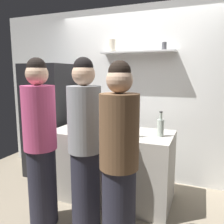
{
  "coord_description": "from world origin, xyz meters",
  "views": [
    {
      "loc": [
        0.91,
        -2.2,
        1.61
      ],
      "look_at": [
        -0.15,
        0.49,
        1.14
      ],
      "focal_mm": 37.37,
      "sensor_mm": 36.0,
      "label": 1
    }
  ],
  "objects_px": {
    "baking_pan": "(107,126)",
    "wine_bottle_green_glass": "(134,128)",
    "refrigerator": "(50,120)",
    "utensil_holder": "(76,122)",
    "wine_bottle_dark_glass": "(94,125)",
    "person_brown_jacket": "(119,163)",
    "wine_bottle_pale_glass": "(160,127)",
    "person_grey_hoodie": "(85,146)",
    "water_bottle_plastic": "(119,123)",
    "person_pink_top": "(40,144)"
  },
  "relations": [
    {
      "from": "water_bottle_plastic",
      "to": "person_grey_hoodie",
      "type": "relative_size",
      "value": 0.13
    },
    {
      "from": "refrigerator",
      "to": "baking_pan",
      "type": "bearing_deg",
      "value": -10.09
    },
    {
      "from": "baking_pan",
      "to": "person_grey_hoodie",
      "type": "height_order",
      "value": "person_grey_hoodie"
    },
    {
      "from": "wine_bottle_pale_glass",
      "to": "utensil_holder",
      "type": "bearing_deg",
      "value": 173.84
    },
    {
      "from": "wine_bottle_green_glass",
      "to": "utensil_holder",
      "type": "bearing_deg",
      "value": 163.48
    },
    {
      "from": "water_bottle_plastic",
      "to": "wine_bottle_pale_glass",
      "type": "bearing_deg",
      "value": -7.94
    },
    {
      "from": "wine_bottle_green_glass",
      "to": "refrigerator",
      "type": "bearing_deg",
      "value": 161.22
    },
    {
      "from": "baking_pan",
      "to": "wine_bottle_green_glass",
      "type": "xyz_separation_m",
      "value": [
        0.47,
        -0.33,
        0.08
      ]
    },
    {
      "from": "wine_bottle_green_glass",
      "to": "person_grey_hoodie",
      "type": "xyz_separation_m",
      "value": [
        -0.37,
        -0.5,
        -0.11
      ]
    },
    {
      "from": "wine_bottle_green_glass",
      "to": "wine_bottle_dark_glass",
      "type": "bearing_deg",
      "value": -174.06
    },
    {
      "from": "wine_bottle_dark_glass",
      "to": "wine_bottle_green_glass",
      "type": "xyz_separation_m",
      "value": [
        0.48,
        0.05,
        -0.01
      ]
    },
    {
      "from": "wine_bottle_dark_glass",
      "to": "person_brown_jacket",
      "type": "bearing_deg",
      "value": -49.89
    },
    {
      "from": "wine_bottle_pale_glass",
      "to": "person_brown_jacket",
      "type": "xyz_separation_m",
      "value": [
        -0.2,
        -0.86,
        -0.15
      ]
    },
    {
      "from": "water_bottle_plastic",
      "to": "person_grey_hoodie",
      "type": "distance_m",
      "value": 0.74
    },
    {
      "from": "person_brown_jacket",
      "to": "person_pink_top",
      "type": "height_order",
      "value": "person_pink_top"
    },
    {
      "from": "refrigerator",
      "to": "wine_bottle_dark_glass",
      "type": "bearing_deg",
      "value": -28.44
    },
    {
      "from": "person_grey_hoodie",
      "to": "baking_pan",
      "type": "bearing_deg",
      "value": 132.23
    },
    {
      "from": "wine_bottle_pale_glass",
      "to": "person_grey_hoodie",
      "type": "height_order",
      "value": "person_grey_hoodie"
    },
    {
      "from": "wine_bottle_dark_glass",
      "to": "person_pink_top",
      "type": "xyz_separation_m",
      "value": [
        -0.36,
        -0.55,
        -0.12
      ]
    },
    {
      "from": "utensil_holder",
      "to": "person_pink_top",
      "type": "relative_size",
      "value": 0.12
    },
    {
      "from": "water_bottle_plastic",
      "to": "utensil_holder",
      "type": "bearing_deg",
      "value": 175.27
    },
    {
      "from": "baking_pan",
      "to": "water_bottle_plastic",
      "type": "relative_size",
      "value": 1.43
    },
    {
      "from": "person_pink_top",
      "to": "wine_bottle_dark_glass",
      "type": "bearing_deg",
      "value": 131.3
    },
    {
      "from": "water_bottle_plastic",
      "to": "person_brown_jacket",
      "type": "distance_m",
      "value": 1.01
    },
    {
      "from": "water_bottle_plastic",
      "to": "person_brown_jacket",
      "type": "height_order",
      "value": "person_brown_jacket"
    },
    {
      "from": "wine_bottle_pale_glass",
      "to": "wine_bottle_green_glass",
      "type": "relative_size",
      "value": 1.02
    },
    {
      "from": "wine_bottle_green_glass",
      "to": "person_brown_jacket",
      "type": "bearing_deg",
      "value": -83.66
    },
    {
      "from": "baking_pan",
      "to": "wine_bottle_pale_glass",
      "type": "bearing_deg",
      "value": -14.15
    },
    {
      "from": "utensil_holder",
      "to": "wine_bottle_green_glass",
      "type": "bearing_deg",
      "value": -16.52
    },
    {
      "from": "wine_bottle_pale_glass",
      "to": "person_grey_hoodie",
      "type": "relative_size",
      "value": 0.17
    },
    {
      "from": "wine_bottle_green_glass",
      "to": "water_bottle_plastic",
      "type": "distance_m",
      "value": 0.34
    },
    {
      "from": "wine_bottle_pale_glass",
      "to": "person_pink_top",
      "type": "height_order",
      "value": "person_pink_top"
    },
    {
      "from": "water_bottle_plastic",
      "to": "person_pink_top",
      "type": "distance_m",
      "value": 1.01
    },
    {
      "from": "wine_bottle_dark_glass",
      "to": "person_brown_jacket",
      "type": "distance_m",
      "value": 0.89
    },
    {
      "from": "baking_pan",
      "to": "utensil_holder",
      "type": "height_order",
      "value": "utensil_holder"
    },
    {
      "from": "refrigerator",
      "to": "person_brown_jacket",
      "type": "relative_size",
      "value": 1.02
    },
    {
      "from": "refrigerator",
      "to": "person_brown_jacket",
      "type": "xyz_separation_m",
      "value": [
        1.63,
        -1.24,
        -0.03
      ]
    },
    {
      "from": "person_brown_jacket",
      "to": "person_grey_hoodie",
      "type": "distance_m",
      "value": 0.5
    },
    {
      "from": "baking_pan",
      "to": "water_bottle_plastic",
      "type": "height_order",
      "value": "water_bottle_plastic"
    },
    {
      "from": "baking_pan",
      "to": "wine_bottle_green_glass",
      "type": "distance_m",
      "value": 0.58
    },
    {
      "from": "utensil_holder",
      "to": "person_pink_top",
      "type": "xyz_separation_m",
      "value": [
        0.09,
        -0.88,
        -0.06
      ]
    },
    {
      "from": "utensil_holder",
      "to": "wine_bottle_dark_glass",
      "type": "relative_size",
      "value": 0.7
    },
    {
      "from": "person_brown_jacket",
      "to": "person_grey_hoodie",
      "type": "xyz_separation_m",
      "value": [
        -0.45,
        0.22,
        0.03
      ]
    },
    {
      "from": "utensil_holder",
      "to": "person_brown_jacket",
      "type": "bearing_deg",
      "value": -44.55
    },
    {
      "from": "utensil_holder",
      "to": "person_grey_hoodie",
      "type": "height_order",
      "value": "person_grey_hoodie"
    },
    {
      "from": "wine_bottle_pale_glass",
      "to": "wine_bottle_green_glass",
      "type": "height_order",
      "value": "wine_bottle_pale_glass"
    },
    {
      "from": "wine_bottle_pale_glass",
      "to": "water_bottle_plastic",
      "type": "distance_m",
      "value": 0.54
    },
    {
      "from": "utensil_holder",
      "to": "wine_bottle_green_glass",
      "type": "distance_m",
      "value": 0.97
    },
    {
      "from": "refrigerator",
      "to": "utensil_holder",
      "type": "bearing_deg",
      "value": -22.07
    },
    {
      "from": "person_brown_jacket",
      "to": "person_grey_hoodie",
      "type": "relative_size",
      "value": 0.97
    }
  ]
}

